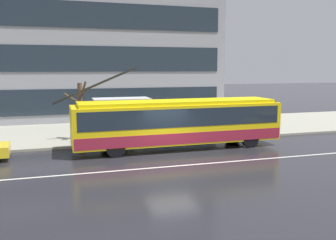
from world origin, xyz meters
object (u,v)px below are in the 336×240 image
bus_shelter (121,108)px  pedestrian_at_shelter (166,113)px  trolleybus (179,122)px  pedestrian_approaching_curb (144,113)px  pedestrian_waiting_by_pole (111,113)px  street_tree_bare (80,108)px  pedestrian_walking_past (208,122)px

bus_shelter → pedestrian_at_shelter: (3.00, -0.29, -0.45)m
trolleybus → pedestrian_at_shelter: (0.17, 3.21, 0.12)m
pedestrian_approaching_curb → pedestrian_waiting_by_pole: size_ratio=0.92×
pedestrian_at_shelter → pedestrian_waiting_by_pole: pedestrian_waiting_by_pole is taller
pedestrian_at_shelter → pedestrian_approaching_curb: (-1.25, 1.02, -0.05)m
trolleybus → pedestrian_at_shelter: 3.22m
pedestrian_at_shelter → street_tree_bare: 5.62m
pedestrian_walking_past → pedestrian_at_shelter: bearing=167.3°
pedestrian_approaching_curb → pedestrian_at_shelter: bearing=-39.2°
trolleybus → pedestrian_walking_past: size_ratio=8.17×
bus_shelter → pedestrian_at_shelter: bus_shelter is taller
pedestrian_at_shelter → pedestrian_walking_past: 2.94m
trolleybus → pedestrian_walking_past: (2.98, 2.58, -0.48)m
pedestrian_approaching_curb → pedestrian_waiting_by_pole: pedestrian_waiting_by_pole is taller
bus_shelter → street_tree_bare: 2.59m
pedestrian_walking_past → street_tree_bare: bearing=172.5°
pedestrian_walking_past → pedestrian_approaching_curb: bearing=157.9°
pedestrian_at_shelter → pedestrian_waiting_by_pole: size_ratio=0.95×
bus_shelter → pedestrian_waiting_by_pole: 0.76m
trolleybus → street_tree_bare: (-5.42, 3.68, 0.60)m
trolleybus → pedestrian_at_shelter: trolleybus is taller
pedestrian_approaching_curb → pedestrian_walking_past: size_ratio=1.19×
pedestrian_waiting_by_pole → street_tree_bare: 1.99m
pedestrian_waiting_by_pole → street_tree_bare: (-1.92, 0.40, 0.31)m
trolleybus → pedestrian_approaching_curb: (-1.08, 4.23, 0.07)m
pedestrian_at_shelter → pedestrian_waiting_by_pole: (-3.66, 0.07, 0.16)m
street_tree_bare → pedestrian_approaching_curb: bearing=7.1°
pedestrian_approaching_curb → pedestrian_waiting_by_pole: bearing=-158.6°
trolleybus → pedestrian_waiting_by_pole: bearing=136.8°
bus_shelter → street_tree_bare: bearing=175.9°
bus_shelter → street_tree_bare: (-2.59, 0.18, 0.02)m
trolleybus → pedestrian_at_shelter: bearing=87.1°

